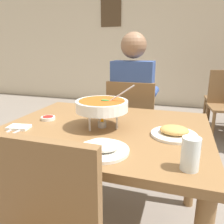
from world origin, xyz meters
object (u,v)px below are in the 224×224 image
Objects in this scene: dining_table_main at (105,143)px; rice_plate at (102,148)px; chair_diner_main at (132,122)px; sauce_dish at (48,118)px; drink_glass at (190,155)px; diner_main at (133,97)px; appetizer_plate at (174,132)px; curry_bowl at (102,106)px.

dining_table_main is 0.36m from rice_plate.
rice_plate is at bearing -71.91° from dining_table_main.
chair_diner_main reaches higher than sauce_dish.
dining_table_main is 0.61m from drink_glass.
chair_diner_main is 6.92× the size of drink_glass.
diner_main is at bearing 63.20° from sauce_dish.
appetizer_plate is at bearing -64.13° from diner_main.
sauce_dish is at bearing -116.80° from diner_main.
curry_bowl is at bearing -131.86° from dining_table_main.
drink_glass reaches higher than dining_table_main.
dining_table_main is 0.41m from sauce_dish.
appetizer_plate is at bearing -63.20° from chair_diner_main.
curry_bowl is at bearing 144.08° from drink_glass.
drink_glass reaches higher than rice_plate.
drink_glass is (0.07, -0.33, 0.04)m from appetizer_plate.
chair_diner_main reaches higher than drink_glass.
appetizer_plate is 0.79m from sauce_dish.
sauce_dish is (-0.39, -0.78, -0.01)m from diner_main.
curry_bowl is at bearing -4.26° from sauce_dish.
drink_glass is at bearing -6.27° from rice_plate.
curry_bowl is 3.69× the size of sauce_dish.
rice_plate is 0.42m from appetizer_plate.
curry_bowl is (-0.01, -0.01, 0.23)m from dining_table_main.
rice_plate is (0.10, -1.11, 0.00)m from diner_main.
curry_bowl is 1.39× the size of rice_plate.
curry_bowl is 0.60m from drink_glass.
chair_diner_main is at bearing 90.00° from dining_table_main.
diner_main reaches higher than sauce_dish.
chair_diner_main is 3.75× the size of rice_plate.
chair_diner_main is at bearing 112.72° from drink_glass.
chair_diner_main is 1.11m from rice_plate.
dining_table_main is 3.60× the size of curry_bowl.
dining_table_main is 4.99× the size of rice_plate.
curry_bowl is (-0.01, -0.77, 0.35)m from chair_diner_main.
rice_plate is at bearing 173.73° from drink_glass.
chair_diner_main is 1.25m from drink_glass.
curry_bowl is at bearing 177.99° from appetizer_plate.
diner_main is at bearing 95.32° from rice_plate.
chair_diner_main reaches higher than rice_plate.
diner_main is 1.25m from drink_glass.
chair_diner_main is at bearing 62.20° from sauce_dish.
rice_plate is at bearing -69.71° from curry_bowl.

